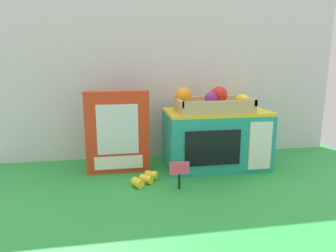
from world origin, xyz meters
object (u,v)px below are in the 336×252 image
at_px(toy_microwave, 215,138).
at_px(price_sign, 179,171).
at_px(food_groups_crate, 212,103).
at_px(cookie_set_box, 118,132).
at_px(loose_toy_banana, 145,179).

distance_m(toy_microwave, price_sign, 0.30).
bearing_deg(food_groups_crate, cookie_set_box, 176.27).
bearing_deg(toy_microwave, food_groups_crate, -142.17).
relative_size(cookie_set_box, loose_toy_banana, 2.78).
xyz_separation_m(toy_microwave, food_groups_crate, (-0.03, -0.02, 0.15)).
relative_size(food_groups_crate, price_sign, 3.02).
distance_m(cookie_set_box, price_sign, 0.32).
height_order(toy_microwave, loose_toy_banana, toy_microwave).
xyz_separation_m(toy_microwave, price_sign, (-0.20, -0.22, -0.05)).
relative_size(food_groups_crate, loose_toy_banana, 2.55).
bearing_deg(price_sign, cookie_set_box, 133.25).
height_order(toy_microwave, food_groups_crate, food_groups_crate).
bearing_deg(cookie_set_box, loose_toy_banana, -57.27).
distance_m(food_groups_crate, price_sign, 0.33).
bearing_deg(cookie_set_box, price_sign, -46.75).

